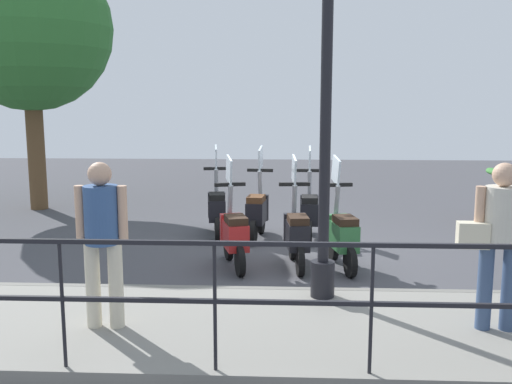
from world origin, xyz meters
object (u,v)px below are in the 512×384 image
object	(u,v)px
pedestrian_with_bag	(498,234)
scooter_far_1	(257,211)
scooter_near_2	(234,234)
lamp_post_near	(326,110)
potted_palm	(504,202)
scooter_near_0	(342,234)
tree_large	(29,29)
scooter_near_1	(296,233)
scooter_far_2	(217,208)
pedestrian_distant	(102,232)
scooter_far_0	(309,211)

from	to	relation	value
pedestrian_with_bag	scooter_far_1	world-z (taller)	pedestrian_with_bag
pedestrian_with_bag	scooter_near_2	bearing A→B (deg)	52.36
lamp_post_near	potted_palm	world-z (taller)	lamp_post_near
scooter_near_0	scooter_near_2	world-z (taller)	same
scooter_near_0	scooter_near_2	xyz separation A→B (m)	(-0.03, 1.48, 0.00)
tree_large	scooter_near_0	size ratio (longest dim) A/B	3.55
tree_large	scooter_near_1	world-z (taller)	tree_large
scooter_near_1	scooter_far_2	size ratio (longest dim) A/B	1.00
scooter_near_0	pedestrian_distant	bearing A→B (deg)	124.20
pedestrian_distant	scooter_far_0	world-z (taller)	pedestrian_distant
lamp_post_near	scooter_near_1	size ratio (longest dim) A/B	2.98
pedestrian_with_bag	scooter_near_2	size ratio (longest dim) A/B	1.03
tree_large	potted_palm	bearing A→B (deg)	-97.41
lamp_post_near	scooter_far_2	world-z (taller)	lamp_post_near
lamp_post_near	pedestrian_with_bag	size ratio (longest dim) A/B	2.89
lamp_post_near	tree_large	size ratio (longest dim) A/B	0.84
scooter_near_0	scooter_near_1	size ratio (longest dim) A/B	1.00
tree_large	scooter_far_0	world-z (taller)	tree_large
pedestrian_distant	scooter_far_1	bearing A→B (deg)	161.98
pedestrian_distant	potted_palm	distance (m)	7.99
scooter_near_2	scooter_far_1	distance (m)	1.69
potted_palm	scooter_far_1	bearing A→B (deg)	105.84
lamp_post_near	pedestrian_distant	xyz separation A→B (m)	(-0.96, 2.14, -1.12)
potted_palm	scooter_far_0	size ratio (longest dim) A/B	0.69
scooter_near_1	scooter_near_0	bearing A→B (deg)	-98.83
scooter_far_1	scooter_far_2	world-z (taller)	same
potted_palm	scooter_far_1	size ratio (longest dim) A/B	0.69
scooter_near_2	scooter_far_1	world-z (taller)	same
scooter_far_2	pedestrian_distant	bearing A→B (deg)	165.10
tree_large	scooter_far_2	xyz separation A→B (m)	(-2.28, -4.11, -3.27)
pedestrian_with_bag	scooter_far_0	bearing A→B (deg)	25.25
pedestrian_with_bag	scooter_near_1	bearing A→B (deg)	40.63
scooter_far_0	scooter_far_1	distance (m)	0.86
scooter_near_0	scooter_far_1	bearing A→B (deg)	25.65
potted_palm	scooter_near_0	size ratio (longest dim) A/B	0.69
pedestrian_distant	potted_palm	xyz separation A→B (m)	(5.47, -5.80, -0.63)
pedestrian_distant	tree_large	bearing A→B (deg)	-153.24
lamp_post_near	scooter_near_2	world-z (taller)	lamp_post_near
pedestrian_distant	lamp_post_near	bearing A→B (deg)	113.07
scooter_far_0	scooter_far_2	world-z (taller)	same
lamp_post_near	potted_palm	size ratio (longest dim) A/B	4.33
pedestrian_with_bag	scooter_near_2	world-z (taller)	pedestrian_with_bag
pedestrian_with_bag	scooter_far_1	xyz separation A→B (m)	(4.07, 2.42, -0.60)
scooter_far_1	scooter_near_1	bearing A→B (deg)	-152.38
pedestrian_with_bag	scooter_near_2	xyz separation A→B (m)	(2.40, 2.67, -0.60)
tree_large	scooter_near_1	xyz separation A→B (m)	(-4.11, -5.42, -3.27)
pedestrian_distant	scooter_near_0	size ratio (longest dim) A/B	1.03
scooter_near_1	scooter_near_2	bearing A→B (deg)	87.84
scooter_near_1	scooter_far_0	size ratio (longest dim) A/B	1.00
pedestrian_distant	scooter_near_1	world-z (taller)	pedestrian_distant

